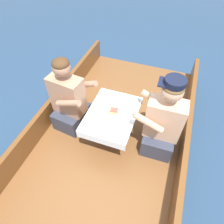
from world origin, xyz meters
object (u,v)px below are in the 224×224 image
object	(u,v)px
sandwich	(114,111)
tin_can	(137,100)
person_port	(69,101)
person_starboard	(163,123)
coffee_cup_starboard	(103,129)
coffee_cup_port	(109,95)
coffee_cup_center	(99,103)

from	to	relation	value
sandwich	tin_can	distance (m)	0.33
person_port	sandwich	bearing A→B (deg)	5.23
person_port	sandwich	size ratio (longest dim) A/B	8.59
person_starboard	coffee_cup_starboard	bearing A→B (deg)	28.07
coffee_cup_port	coffee_cup_center	bearing A→B (deg)	-110.28
tin_can	coffee_cup_starboard	bearing A→B (deg)	-111.84
person_starboard	coffee_cup_port	xyz separation A→B (m)	(-0.71, 0.19, 0.04)
coffee_cup_starboard	tin_can	size ratio (longest dim) A/B	1.44
tin_can	coffee_cup_port	bearing A→B (deg)	-173.80
sandwich	coffee_cup_port	bearing A→B (deg)	122.20
person_port	person_starboard	distance (m)	1.16
coffee_cup_center	tin_can	distance (m)	0.46
person_port	tin_can	xyz separation A→B (m)	(0.80, 0.25, 0.06)
coffee_cup_port	coffee_cup_center	world-z (taller)	coffee_cup_center
coffee_cup_port	coffee_cup_starboard	size ratio (longest dim) A/B	1.06
coffee_cup_starboard	coffee_cup_center	distance (m)	0.39
coffee_cup_port	coffee_cup_center	distance (m)	0.19
sandwich	coffee_cup_starboard	xyz separation A→B (m)	(-0.02, -0.28, 0.00)
person_port	coffee_cup_starboard	size ratio (longest dim) A/B	10.63
coffee_cup_starboard	person_starboard	bearing A→B (deg)	29.36
person_starboard	coffee_cup_port	bearing A→B (deg)	-16.07
person_port	tin_can	world-z (taller)	person_port
person_starboard	tin_can	distance (m)	0.43
tin_can	person_port	bearing A→B (deg)	-162.84
person_starboard	coffee_cup_port	size ratio (longest dim) A/B	10.42
sandwich	coffee_cup_center	world-z (taller)	coffee_cup_center
sandwich	coffee_cup_center	xyz separation A→B (m)	(-0.21, 0.05, 0.00)
coffee_cup_port	tin_can	xyz separation A→B (m)	(0.34, 0.04, -0.00)
coffee_cup_port	coffee_cup_center	size ratio (longest dim) A/B	1.12
coffee_cup_port	person_port	bearing A→B (deg)	-155.36
person_starboard	tin_can	size ratio (longest dim) A/B	15.81
coffee_cup_starboard	tin_can	xyz separation A→B (m)	(0.22, 0.55, -0.01)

